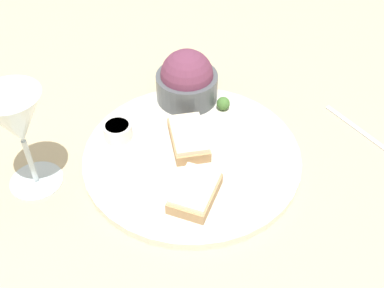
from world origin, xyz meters
TOP-DOWN VIEW (x-y plane):
  - ground_plane at (0.00, 0.00)m, footprint 4.00×4.00m
  - dinner_plate at (0.00, 0.00)m, footprint 0.34×0.34m
  - salad_bowl at (-0.14, 0.03)m, footprint 0.11×0.11m
  - sauce_ramekin at (-0.07, -0.11)m, footprint 0.05×0.05m
  - cheese_toast_near at (-0.02, 0.00)m, footprint 0.10×0.06m
  - cheese_toast_far at (0.09, -0.02)m, footprint 0.10×0.09m
  - wine_glass at (-0.01, -0.24)m, footprint 0.08×0.08m
  - garnish at (-0.09, 0.08)m, footprint 0.02×0.02m
  - fork at (0.03, 0.30)m, footprint 0.19×0.07m

SIDE VIEW (x-z plane):
  - ground_plane at x=0.00m, z-range 0.00..0.00m
  - fork at x=0.03m, z-range 0.00..0.01m
  - dinner_plate at x=0.00m, z-range 0.00..0.01m
  - garnish at x=-0.09m, z-range 0.01..0.04m
  - cheese_toast_near at x=-0.02m, z-range 0.01..0.04m
  - cheese_toast_far at x=0.09m, z-range 0.01..0.04m
  - sauce_ramekin at x=-0.07m, z-range 0.02..0.04m
  - salad_bowl at x=-0.14m, z-range 0.01..0.10m
  - wine_glass at x=-0.01m, z-range 0.04..0.20m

